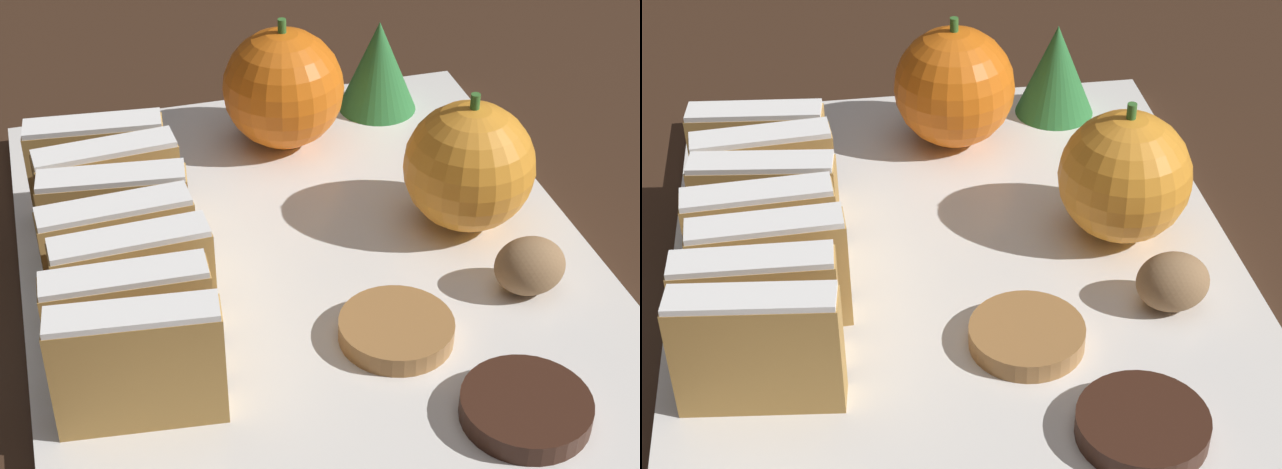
# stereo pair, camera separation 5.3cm
# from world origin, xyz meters

# --- Properties ---
(ground_plane) EXTENTS (6.00, 6.00, 0.00)m
(ground_plane) POSITION_xyz_m (0.00, 0.00, 0.00)
(ground_plane) COLOR #382316
(serving_platter) EXTENTS (0.30, 0.41, 0.01)m
(serving_platter) POSITION_xyz_m (0.00, 0.00, 0.01)
(serving_platter) COLOR white
(serving_platter) RESTS_ON ground_plane
(stollen_slice_front) EXTENTS (0.08, 0.03, 0.06)m
(stollen_slice_front) POSITION_xyz_m (-0.10, -0.07, 0.04)
(stollen_slice_front) COLOR #B28442
(stollen_slice_front) RESTS_ON serving_platter
(stollen_slice_second) EXTENTS (0.07, 0.02, 0.06)m
(stollen_slice_second) POSITION_xyz_m (-0.10, -0.05, 0.04)
(stollen_slice_second) COLOR #B28442
(stollen_slice_second) RESTS_ON serving_platter
(stollen_slice_third) EXTENTS (0.07, 0.02, 0.06)m
(stollen_slice_third) POSITION_xyz_m (-0.09, -0.02, 0.04)
(stollen_slice_third) COLOR #B28442
(stollen_slice_third) RESTS_ON serving_platter
(stollen_slice_fourth) EXTENTS (0.07, 0.02, 0.06)m
(stollen_slice_fourth) POSITION_xyz_m (-0.10, 0.01, 0.04)
(stollen_slice_fourth) COLOR #B28442
(stollen_slice_fourth) RESTS_ON serving_platter
(stollen_slice_fifth) EXTENTS (0.08, 0.03, 0.06)m
(stollen_slice_fifth) POSITION_xyz_m (-0.10, 0.04, 0.04)
(stollen_slice_fifth) COLOR #B28442
(stollen_slice_fifth) RESTS_ON serving_platter
(stollen_slice_sixth) EXTENTS (0.07, 0.02, 0.06)m
(stollen_slice_sixth) POSITION_xyz_m (-0.10, 0.06, 0.04)
(stollen_slice_sixth) COLOR #B28442
(stollen_slice_sixth) RESTS_ON serving_platter
(stollen_slice_back) EXTENTS (0.08, 0.03, 0.06)m
(stollen_slice_back) POSITION_xyz_m (-0.10, 0.09, 0.04)
(stollen_slice_back) COLOR #B28442
(stollen_slice_back) RESTS_ON serving_platter
(orange_near) EXTENTS (0.07, 0.07, 0.08)m
(orange_near) POSITION_xyz_m (0.02, 0.14, 0.05)
(orange_near) COLOR orange
(orange_near) RESTS_ON serving_platter
(orange_far) EXTENTS (0.07, 0.07, 0.08)m
(orange_far) POSITION_xyz_m (0.09, 0.03, 0.05)
(orange_far) COLOR orange
(orange_far) RESTS_ON serving_platter
(walnut) EXTENTS (0.04, 0.03, 0.03)m
(walnut) POSITION_xyz_m (0.10, -0.03, 0.03)
(walnut) COLOR #8E6B47
(walnut) RESTS_ON serving_platter
(chocolate_cookie) EXTENTS (0.06, 0.06, 0.01)m
(chocolate_cookie) POSITION_xyz_m (0.06, -0.12, 0.02)
(chocolate_cookie) COLOR #381E14
(chocolate_cookie) RESTS_ON serving_platter
(gingerbread_cookie) EXTENTS (0.06, 0.06, 0.01)m
(gingerbread_cookie) POSITION_xyz_m (0.02, -0.05, 0.02)
(gingerbread_cookie) COLOR #A3703D
(gingerbread_cookie) RESTS_ON serving_platter
(evergreen_sprig) EXTENTS (0.05, 0.05, 0.06)m
(evergreen_sprig) POSITION_xyz_m (0.09, 0.17, 0.04)
(evergreen_sprig) COLOR #2D7538
(evergreen_sprig) RESTS_ON serving_platter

